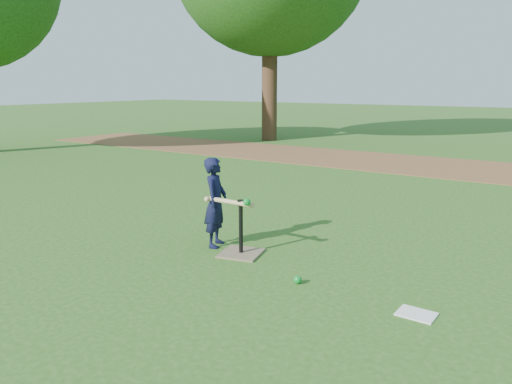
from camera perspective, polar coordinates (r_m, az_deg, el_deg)
The scene contains 7 objects.
ground at distance 5.32m, azimuth -1.00°, elevation -8.01°, with size 80.00×80.00×0.00m, color #285116.
dirt_strip at distance 12.09m, azimuth 19.63°, elevation 2.81°, with size 24.00×3.00×0.01m, color brown.
child at distance 5.72m, azimuth -4.64°, elevation -1.18°, with size 0.38×0.25×1.04m, color black.
wiffle_ball_ground at distance 4.78m, azimuth 4.79°, elevation -9.95°, with size 0.08×0.08×0.08m, color #0B8125.
clipboard at distance 4.39m, azimuth 17.86°, elevation -13.14°, with size 0.30×0.23×0.01m, color white.
batting_tee at distance 5.53m, azimuth -1.73°, elevation -6.03°, with size 0.52×0.52×0.61m.
swing_action at distance 5.42m, azimuth -2.83°, elevation -1.12°, with size 0.63×0.13×0.12m.
Camera 1 is at (2.84, -4.11, 1.85)m, focal length 35.00 mm.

